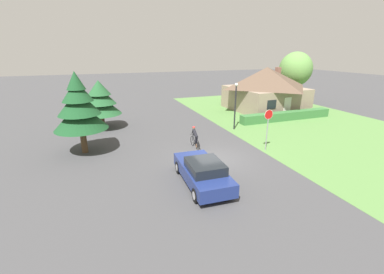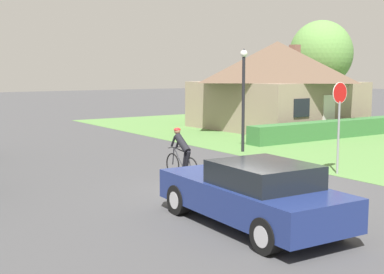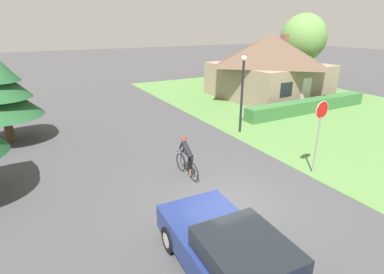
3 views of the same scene
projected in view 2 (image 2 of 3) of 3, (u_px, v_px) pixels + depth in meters
The scene contains 8 objects.
ground_plane at pixel (239, 191), 14.54m from camera, with size 140.00×140.00×0.00m, color #424244.
cottage_house at pixel (277, 83), 30.12m from camera, with size 8.50×8.40×4.86m.
hedge_row at pixel (333, 129), 25.83m from camera, with size 10.14×0.90×0.84m, color #387038.
sedan_left_lane at pixel (253, 194), 11.12m from camera, with size 2.09×4.65×1.41m.
cyclist at pixel (182, 154), 16.18m from camera, with size 0.44×1.72×1.54m.
stop_sign at pixel (339, 110), 16.65m from camera, with size 0.67×0.07×2.89m.
street_lamp at pixel (243, 89), 21.15m from camera, with size 0.28×0.28×4.11m.
deciduous_tree_right at pixel (321, 54), 35.31m from camera, with size 4.16×4.16×6.52m.
Camera 2 is at (-8.98, -11.13, 3.27)m, focal length 50.00 mm.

